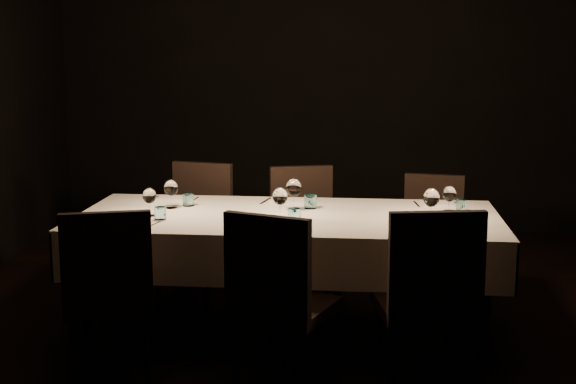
# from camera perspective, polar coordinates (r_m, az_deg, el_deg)

# --- Properties ---
(room) EXTENTS (5.01, 6.01, 3.01)m
(room) POSITION_cam_1_polar(r_m,az_deg,el_deg) (4.71, 0.00, 7.19)
(room) COLOR black
(room) RESTS_ON ground
(dining_table) EXTENTS (2.52, 1.12, 0.76)m
(dining_table) POSITION_cam_1_polar(r_m,az_deg,el_deg) (4.82, 0.00, -2.49)
(dining_table) COLOR black
(dining_table) RESTS_ON ground
(chair_near_left) EXTENTS (0.57, 0.57, 0.94)m
(chair_near_left) POSITION_cam_1_polar(r_m,az_deg,el_deg) (4.31, -12.67, -6.63)
(chair_near_left) COLOR black
(chair_near_left) RESTS_ON ground
(place_setting_near_left) EXTENTS (0.32, 0.39, 0.17)m
(place_setting_near_left) POSITION_cam_1_polar(r_m,az_deg,el_deg) (4.73, -10.06, -1.16)
(place_setting_near_left) COLOR beige
(place_setting_near_left) RESTS_ON dining_table
(chair_near_center) EXTENTS (0.59, 0.59, 0.96)m
(chair_near_center) POSITION_cam_1_polar(r_m,az_deg,el_deg) (4.07, -0.74, -7.29)
(chair_near_center) COLOR black
(chair_near_center) RESTS_ON ground
(place_setting_near_center) EXTENTS (0.35, 0.41, 0.19)m
(place_setting_near_center) POSITION_cam_1_polar(r_m,az_deg,el_deg) (4.58, -0.63, -1.30)
(place_setting_near_center) COLOR beige
(place_setting_near_center) RESTS_ON dining_table
(chair_near_right) EXTENTS (0.55, 0.55, 0.98)m
(chair_near_right) POSITION_cam_1_polar(r_m,az_deg,el_deg) (4.10, 10.01, -7.11)
(chair_near_right) COLOR black
(chair_near_right) RESTS_ON ground
(place_setting_near_right) EXTENTS (0.36, 0.42, 0.20)m
(place_setting_near_right) POSITION_cam_1_polar(r_m,az_deg,el_deg) (4.57, 10.30, -1.44)
(place_setting_near_right) COLOR beige
(place_setting_near_right) RESTS_ON dining_table
(chair_far_left) EXTENTS (0.53, 0.53, 0.94)m
(chair_far_left) POSITION_cam_1_polar(r_m,az_deg,el_deg) (5.74, -6.49, -2.20)
(chair_far_left) COLOR black
(chair_far_left) RESTS_ON ground
(place_setting_far_left) EXTENTS (0.32, 0.40, 0.18)m
(place_setting_far_left) POSITION_cam_1_polar(r_m,az_deg,el_deg) (5.13, -7.98, -0.17)
(place_setting_far_left) COLOR beige
(place_setting_far_left) RESTS_ON dining_table
(chair_far_center) EXTENTS (0.55, 0.55, 0.92)m
(chair_far_center) POSITION_cam_1_polar(r_m,az_deg,el_deg) (5.61, 1.16, -2.48)
(chair_far_center) COLOR black
(chair_far_center) RESTS_ON ground
(place_setting_far_center) EXTENTS (0.38, 0.42, 0.20)m
(place_setting_far_center) POSITION_cam_1_polar(r_m,az_deg,el_deg) (5.00, 0.57, -0.24)
(place_setting_far_center) COLOR beige
(place_setting_far_center) RESTS_ON dining_table
(chair_far_right) EXTENTS (0.48, 0.48, 0.87)m
(chair_far_right) POSITION_cam_1_polar(r_m,az_deg,el_deg) (5.70, 10.18, -2.72)
(chair_far_right) COLOR black
(chair_far_right) RESTS_ON ground
(place_setting_far_right) EXTENTS (0.31, 0.39, 0.17)m
(place_setting_far_right) POSITION_cam_1_polar(r_m,az_deg,el_deg) (5.01, 11.34, -0.56)
(place_setting_far_right) COLOR beige
(place_setting_far_right) RESTS_ON dining_table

